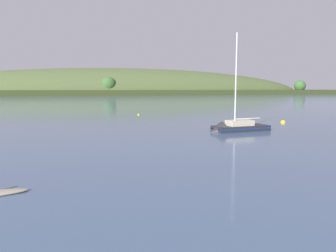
% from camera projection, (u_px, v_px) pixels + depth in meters
% --- Properties ---
extents(far_shoreline_hill, '(457.95, 103.90, 46.30)m').
position_uv_depth(far_shoreline_hill, '(128.00, 94.00, 273.26)').
color(far_shoreline_hill, '#35401E').
rests_on(far_shoreline_hill, ground).
extents(sailboat_midwater_white, '(7.92, 3.22, 12.66)m').
position_uv_depth(sailboat_midwater_white, '(234.00, 130.00, 36.47)').
color(sailboat_midwater_white, '#232328').
rests_on(sailboat_midwater_white, ground).
extents(mooring_buoy_foreground, '(0.45, 0.45, 0.53)m').
position_uv_depth(mooring_buoy_foreground, '(139.00, 115.00, 59.15)').
color(mooring_buoy_foreground, yellow).
rests_on(mooring_buoy_foreground, ground).
extents(mooring_buoy_midchannel, '(0.73, 0.73, 0.81)m').
position_uv_depth(mooring_buoy_midchannel, '(283.00, 123.00, 45.73)').
color(mooring_buoy_midchannel, yellow).
rests_on(mooring_buoy_midchannel, ground).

